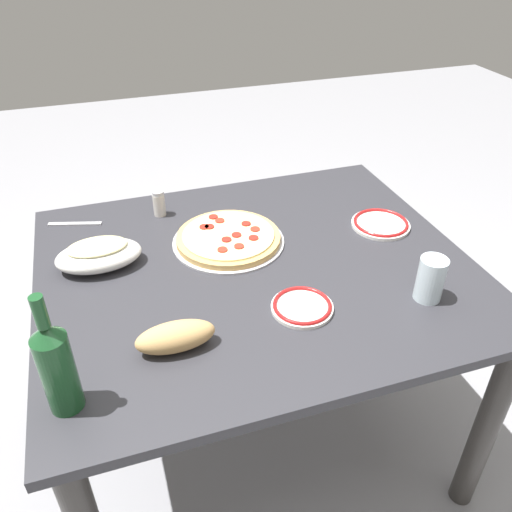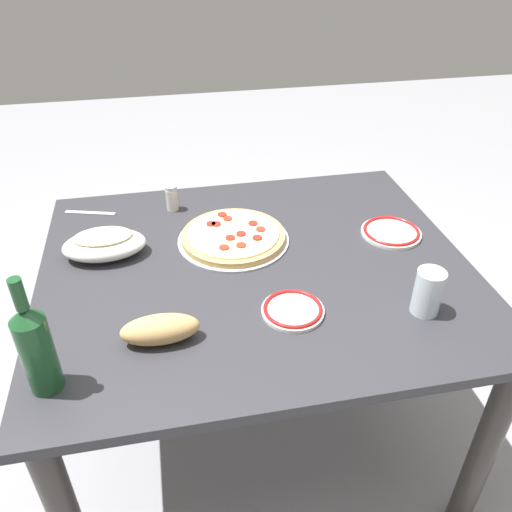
{
  "view_description": "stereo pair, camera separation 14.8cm",
  "coord_description": "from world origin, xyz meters",
  "views": [
    {
      "loc": [
        -0.38,
        -1.16,
        1.61
      ],
      "look_at": [
        0.0,
        0.0,
        0.77
      ],
      "focal_mm": 36.59,
      "sensor_mm": 36.0,
      "label": 1
    },
    {
      "loc": [
        -0.24,
        -1.2,
        1.61
      ],
      "look_at": [
        0.0,
        0.0,
        0.77
      ],
      "focal_mm": 36.59,
      "sensor_mm": 36.0,
      "label": 2
    }
  ],
  "objects": [
    {
      "name": "ground_plane",
      "position": [
        0.0,
        0.0,
        0.0
      ],
      "size": [
        8.0,
        8.0,
        0.0
      ],
      "primitive_type": "plane",
      "color": "gray",
      "rests_on": "ground"
    },
    {
      "name": "wine_bottle",
      "position": [
        -0.53,
        -0.36,
        0.85
      ],
      "size": [
        0.07,
        0.07,
        0.29
      ],
      "color": "#194723",
      "rests_on": "dining_table"
    },
    {
      "name": "pepperoni_pizza",
      "position": [
        -0.04,
        0.14,
        0.75
      ],
      "size": [
        0.34,
        0.34,
        0.03
      ],
      "color": "#B7B7BC",
      "rests_on": "dining_table"
    },
    {
      "name": "side_plate_far",
      "position": [
        0.05,
        -0.22,
        0.75
      ],
      "size": [
        0.16,
        0.16,
        0.02
      ],
      "color": "white",
      "rests_on": "dining_table"
    },
    {
      "name": "fork_left",
      "position": [
        -0.49,
        0.39,
        0.74
      ],
      "size": [
        0.17,
        0.06,
        0.0
      ],
      "primitive_type": "cube",
      "rotation": [
        0.0,
        0.0,
        2.86
      ],
      "color": "#B7B7BC",
      "rests_on": "dining_table"
    },
    {
      "name": "spice_shaker",
      "position": [
        -0.21,
        0.37,
        0.78
      ],
      "size": [
        0.04,
        0.04,
        0.09
      ],
      "color": "silver",
      "rests_on": "dining_table"
    },
    {
      "name": "bread_loaf",
      "position": [
        -0.28,
        -0.26,
        0.77
      ],
      "size": [
        0.19,
        0.08,
        0.07
      ],
      "primitive_type": "ellipsoid",
      "color": "tan",
      "rests_on": "dining_table"
    },
    {
      "name": "water_glass",
      "position": [
        0.38,
        -0.28,
        0.8
      ],
      "size": [
        0.07,
        0.07,
        0.12
      ],
      "primitive_type": "cylinder",
      "color": "silver",
      "rests_on": "dining_table"
    },
    {
      "name": "dining_table",
      "position": [
        0.0,
        0.0,
        0.62
      ],
      "size": [
        1.22,
        1.03,
        0.74
      ],
      "color": "#2D2D33",
      "rests_on": "ground"
    },
    {
      "name": "baked_pasta_dish",
      "position": [
        -0.42,
        0.13,
        0.78
      ],
      "size": [
        0.24,
        0.15,
        0.08
      ],
      "color": "white",
      "rests_on": "dining_table"
    },
    {
      "name": "side_plate_near",
      "position": [
        0.45,
        0.08,
        0.75
      ],
      "size": [
        0.19,
        0.19,
        0.02
      ],
      "color": "white",
      "rests_on": "dining_table"
    }
  ]
}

